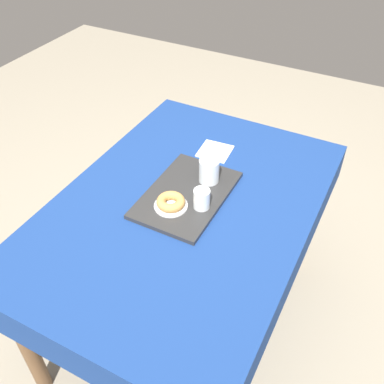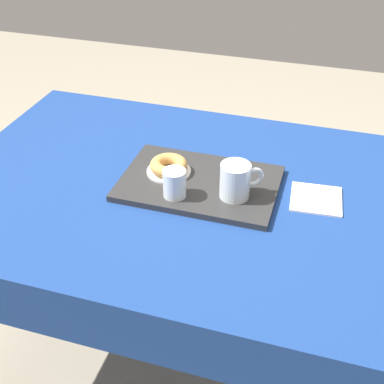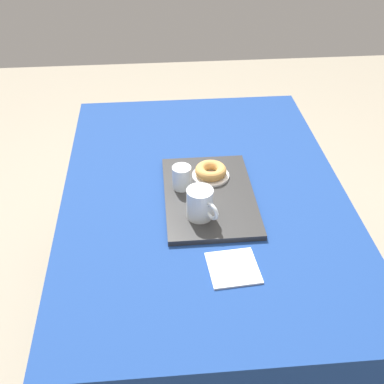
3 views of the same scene
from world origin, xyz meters
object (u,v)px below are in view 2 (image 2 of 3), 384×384
at_px(paper_napkin, 316,199).
at_px(serving_tray, 199,183).
at_px(water_glass_near, 173,184).
at_px(donut_plate_left, 169,171).
at_px(dining_table, 184,215).
at_px(tea_mug_left, 236,182).
at_px(sugar_donut_left, 169,165).

bearing_deg(paper_napkin, serving_tray, -174.80).
bearing_deg(serving_tray, paper_napkin, 5.20).
height_order(water_glass_near, paper_napkin, water_glass_near).
bearing_deg(paper_napkin, donut_plate_left, -178.13).
xyz_separation_m(dining_table, donut_plate_left, (-0.05, 0.03, 0.13)).
height_order(dining_table, water_glass_near, water_glass_near).
bearing_deg(dining_table, serving_tray, 15.87).
bearing_deg(water_glass_near, tea_mug_left, 15.88).
bearing_deg(donut_plate_left, paper_napkin, 1.87).
distance_m(serving_tray, water_glass_near, 0.11).
height_order(serving_tray, paper_napkin, serving_tray).
height_order(serving_tray, tea_mug_left, tea_mug_left).
bearing_deg(dining_table, water_glass_near, -92.98).
bearing_deg(paper_napkin, dining_table, -173.49).
distance_m(tea_mug_left, donut_plate_left, 0.22).
distance_m(donut_plate_left, sugar_donut_left, 0.02).
distance_m(tea_mug_left, water_glass_near, 0.17).
distance_m(water_glass_near, donut_plate_left, 0.12).
xyz_separation_m(serving_tray, sugar_donut_left, (-0.10, 0.02, 0.03)).
bearing_deg(paper_napkin, tea_mug_left, -161.47).
bearing_deg(tea_mug_left, serving_tray, 159.63).
relative_size(donut_plate_left, paper_napkin, 0.93).
xyz_separation_m(dining_table, tea_mug_left, (0.16, -0.03, 0.17)).
bearing_deg(donut_plate_left, serving_tray, -9.28).
height_order(tea_mug_left, donut_plate_left, tea_mug_left).
xyz_separation_m(serving_tray, paper_napkin, (0.33, 0.03, -0.01)).
bearing_deg(tea_mug_left, water_glass_near, -164.12).
relative_size(water_glass_near, paper_napkin, 0.57).
xyz_separation_m(tea_mug_left, sugar_donut_left, (-0.21, 0.06, -0.02)).
distance_m(donut_plate_left, paper_napkin, 0.43).
relative_size(tea_mug_left, donut_plate_left, 0.88).
distance_m(tea_mug_left, sugar_donut_left, 0.22).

